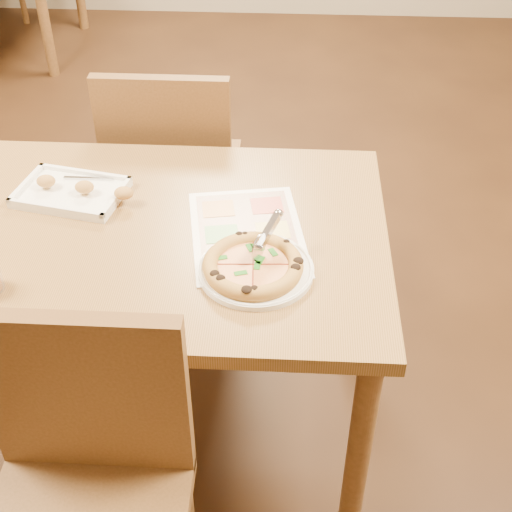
# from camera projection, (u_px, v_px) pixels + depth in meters

# --- Properties ---
(dining_table) EXTENTS (1.30, 0.85, 0.72)m
(dining_table) POSITION_uv_depth(u_px,v_px,m) (136.00, 256.00, 1.87)
(dining_table) COLOR olive
(dining_table) RESTS_ON ground
(chair_near) EXTENTS (0.42, 0.42, 0.47)m
(chair_near) POSITION_uv_depth(u_px,v_px,m) (84.00, 468.00, 1.45)
(chair_near) COLOR brown
(chair_near) RESTS_ON ground
(chair_far) EXTENTS (0.42, 0.42, 0.47)m
(chair_far) POSITION_uv_depth(u_px,v_px,m) (172.00, 159.00, 2.38)
(chair_far) COLOR brown
(chair_far) RESTS_ON ground
(plate) EXTENTS (0.34, 0.34, 0.01)m
(plate) POSITION_uv_depth(u_px,v_px,m) (256.00, 270.00, 1.68)
(plate) COLOR white
(plate) RESTS_ON dining_table
(pizza) EXTENTS (0.24, 0.24, 0.04)m
(pizza) POSITION_uv_depth(u_px,v_px,m) (253.00, 266.00, 1.66)
(pizza) COLOR gold
(pizza) RESTS_ON plate
(pizza_cutter) EXTENTS (0.07, 0.12, 0.08)m
(pizza_cutter) POSITION_uv_depth(u_px,v_px,m) (266.00, 235.00, 1.67)
(pizza_cutter) COLOR silver
(pizza_cutter) RESTS_ON pizza
(appetizer_tray) EXTENTS (0.33, 0.24, 0.05)m
(appetizer_tray) POSITION_uv_depth(u_px,v_px,m) (74.00, 193.00, 1.92)
(appetizer_tray) COLOR white
(appetizer_tray) RESTS_ON dining_table
(menu) EXTENTS (0.34, 0.43, 0.00)m
(menu) POSITION_uv_depth(u_px,v_px,m) (247.00, 233.00, 1.80)
(menu) COLOR white
(menu) RESTS_ON dining_table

